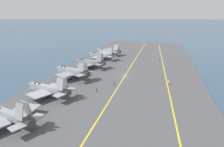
# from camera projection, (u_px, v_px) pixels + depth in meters

# --- Properties ---
(ground_plane) EXTENTS (2000.00, 2000.00, 0.00)m
(ground_plane) POSITION_uv_depth(u_px,v_px,m) (125.00, 77.00, 74.76)
(ground_plane) COLOR #334C66
(carrier_deck) EXTENTS (193.81, 54.85, 0.40)m
(carrier_deck) POSITION_uv_depth(u_px,v_px,m) (125.00, 77.00, 74.71)
(carrier_deck) COLOR #4C4C4F
(carrier_deck) RESTS_ON ground
(deck_stripe_foul_line) EXTENTS (174.23, 9.06, 0.01)m
(deck_stripe_foul_line) POSITION_uv_depth(u_px,v_px,m) (166.00, 79.00, 71.19)
(deck_stripe_foul_line) COLOR yellow
(deck_stripe_foul_line) RESTS_ON carrier_deck
(deck_stripe_centerline) EXTENTS (174.43, 0.36, 0.01)m
(deck_stripe_centerline) POSITION_uv_depth(u_px,v_px,m) (125.00, 76.00, 74.65)
(deck_stripe_centerline) COLOR yellow
(deck_stripe_centerline) RESTS_ON carrier_deck
(parked_jet_nearest) EXTENTS (14.05, 15.21, 6.17)m
(parked_jet_nearest) POSITION_uv_depth(u_px,v_px,m) (8.00, 115.00, 41.37)
(parked_jet_nearest) COLOR gray
(parked_jet_nearest) RESTS_ON carrier_deck
(parked_jet_second) EXTENTS (12.05, 16.09, 6.33)m
(parked_jet_second) POSITION_uv_depth(u_px,v_px,m) (48.00, 88.00, 55.92)
(parked_jet_second) COLOR #93999E
(parked_jet_second) RESTS_ON carrier_deck
(parked_jet_third) EXTENTS (12.21, 16.42, 6.65)m
(parked_jet_third) POSITION_uv_depth(u_px,v_px,m) (71.00, 71.00, 71.54)
(parked_jet_third) COLOR gray
(parked_jet_third) RESTS_ON carrier_deck
(parked_jet_fourth) EXTENTS (14.00, 15.80, 6.74)m
(parked_jet_fourth) POSITION_uv_depth(u_px,v_px,m) (89.00, 62.00, 86.05)
(parked_jet_fourth) COLOR gray
(parked_jet_fourth) RESTS_ON carrier_deck
(parked_jet_fifth) EXTENTS (13.79, 15.19, 6.50)m
(parked_jet_fifth) POSITION_uv_depth(u_px,v_px,m) (101.00, 55.00, 101.03)
(parked_jet_fifth) COLOR #9EA3A8
(parked_jet_fifth) RESTS_ON carrier_deck
(parked_jet_sixth) EXTENTS (13.34, 17.35, 6.20)m
(parked_jet_sixth) POSITION_uv_depth(u_px,v_px,m) (108.00, 51.00, 114.65)
(parked_jet_sixth) COLOR #93999E
(parked_jet_sixth) RESTS_ON carrier_deck
(crew_purple_vest) EXTENTS (0.44, 0.35, 1.81)m
(crew_purple_vest) POSITION_uv_depth(u_px,v_px,m) (160.00, 58.00, 100.57)
(crew_purple_vest) COLOR #383328
(crew_purple_vest) RESTS_ON carrier_deck
(crew_white_vest) EXTENTS (0.32, 0.42, 1.77)m
(crew_white_vest) POSITION_uv_depth(u_px,v_px,m) (169.00, 82.00, 65.12)
(crew_white_vest) COLOR #4C473D
(crew_white_vest) RESTS_ON carrier_deck
(crew_green_vest) EXTENTS (0.31, 0.41, 1.69)m
(crew_green_vest) POSITION_uv_depth(u_px,v_px,m) (97.00, 89.00, 59.20)
(crew_green_vest) COLOR #383328
(crew_green_vest) RESTS_ON carrier_deck
(crew_blue_vest) EXTENTS (0.35, 0.44, 1.81)m
(crew_blue_vest) POSITION_uv_depth(u_px,v_px,m) (114.00, 83.00, 64.82)
(crew_blue_vest) COLOR #383328
(crew_blue_vest) RESTS_ON carrier_deck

